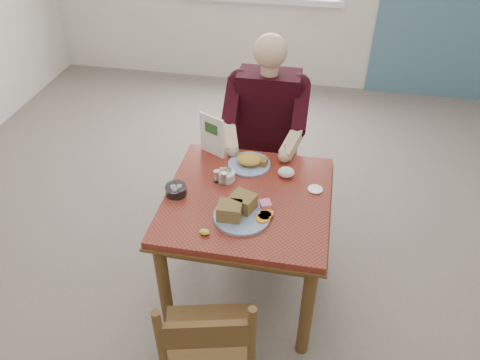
% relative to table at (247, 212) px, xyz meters
% --- Properties ---
extents(floor, '(6.00, 6.00, 0.00)m').
position_rel_table_xyz_m(floor, '(0.00, 0.00, -0.64)').
color(floor, '#6D6158').
rests_on(floor, ground).
extents(lemon_wedge, '(0.06, 0.04, 0.03)m').
position_rel_table_xyz_m(lemon_wedge, '(-0.16, -0.33, 0.13)').
color(lemon_wedge, yellow).
rests_on(lemon_wedge, table).
extents(napkin, '(0.11, 0.10, 0.06)m').
position_rel_table_xyz_m(napkin, '(0.19, 0.22, 0.14)').
color(napkin, white).
rests_on(napkin, table).
extents(metal_dish, '(0.09, 0.09, 0.01)m').
position_rel_table_xyz_m(metal_dish, '(0.36, 0.12, 0.12)').
color(metal_dish, silver).
rests_on(metal_dish, table).
extents(table, '(0.92, 0.92, 0.75)m').
position_rel_table_xyz_m(table, '(0.00, 0.00, 0.00)').
color(table, maroon).
rests_on(table, ground).
extents(chair_far, '(0.42, 0.42, 0.95)m').
position_rel_table_xyz_m(chair_far, '(0.00, 0.80, -0.16)').
color(chair_far, brown).
rests_on(chair_far, ground).
extents(chair_near, '(0.51, 0.51, 0.95)m').
position_rel_table_xyz_m(chair_near, '(-0.03, -0.79, -0.16)').
color(chair_near, brown).
rests_on(chair_near, ground).
extents(diner, '(0.53, 0.56, 1.39)m').
position_rel_table_xyz_m(diner, '(0.00, 0.71, 0.17)').
color(diner, gray).
rests_on(diner, chair_far).
extents(near_plate, '(0.34, 0.33, 0.10)m').
position_rel_table_xyz_m(near_plate, '(-0.01, -0.16, 0.15)').
color(near_plate, white).
rests_on(near_plate, table).
extents(far_plate, '(0.29, 0.29, 0.07)m').
position_rel_table_xyz_m(far_plate, '(-0.04, 0.29, 0.14)').
color(far_plate, white).
rests_on(far_plate, table).
extents(caddy, '(0.13, 0.13, 0.08)m').
position_rel_table_xyz_m(caddy, '(-0.15, 0.13, 0.14)').
color(caddy, white).
rests_on(caddy, table).
extents(shakers, '(0.09, 0.05, 0.08)m').
position_rel_table_xyz_m(shakers, '(-0.17, 0.09, 0.15)').
color(shakers, white).
rests_on(shakers, table).
extents(creamer, '(0.12, 0.12, 0.05)m').
position_rel_table_xyz_m(creamer, '(-0.39, -0.05, 0.14)').
color(creamer, white).
rests_on(creamer, table).
extents(menu, '(0.17, 0.09, 0.26)m').
position_rel_table_xyz_m(menu, '(-0.29, 0.37, 0.25)').
color(menu, white).
rests_on(menu, table).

